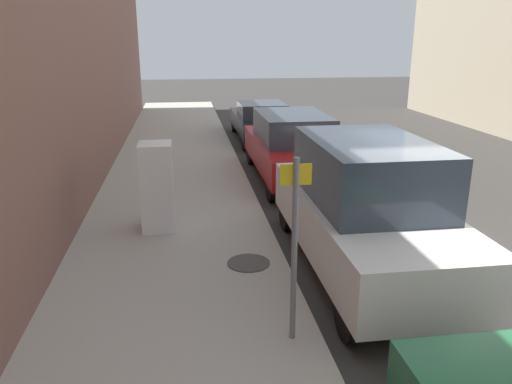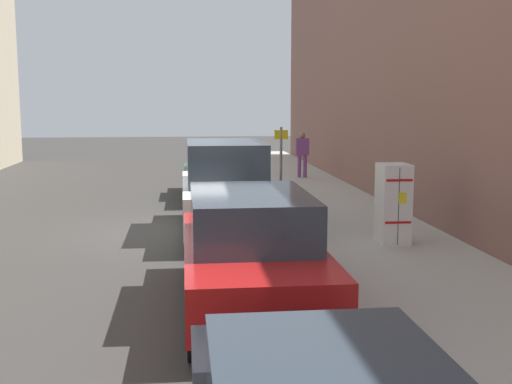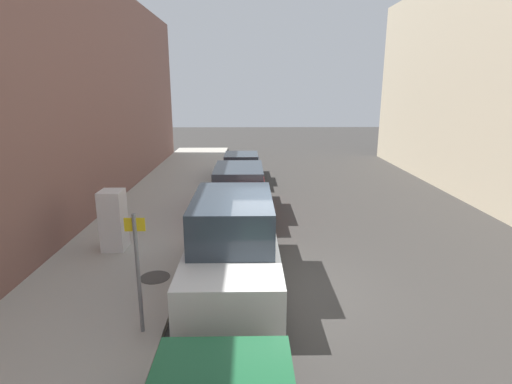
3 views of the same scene
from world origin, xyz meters
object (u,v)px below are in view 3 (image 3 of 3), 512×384
Objects in this scene: discarded_refrigerator at (113,220)px; street_sign_post at (138,267)px; parked_van_white at (233,243)px; parked_suv_red at (239,190)px; parked_sedan_dark at (241,167)px.

street_sign_post is at bearing -66.06° from discarded_refrigerator.
discarded_refrigerator is at bearing 149.44° from parked_van_white.
parked_suv_red is 1.03× the size of parked_sedan_dark.
parked_van_white is 10.95m from parked_sedan_dark.
street_sign_post is 0.48× the size of parked_sedan_dark.
discarded_refrigerator is 0.35× the size of parked_sedan_dark.
parked_van_white is 1.03× the size of parked_suv_red.
discarded_refrigerator is 0.34× the size of parked_suv_red.
parked_suv_red is 5.42m from parked_sedan_dark.
street_sign_post is 7.69m from parked_suv_red.
street_sign_post is 0.47× the size of parked_suv_red.
discarded_refrigerator is at bearing -133.56° from parked_suv_red.
street_sign_post is at bearing -129.09° from parked_van_white.
parked_van_white is at bearing 50.91° from street_sign_post.
street_sign_post reaches higher than parked_van_white.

